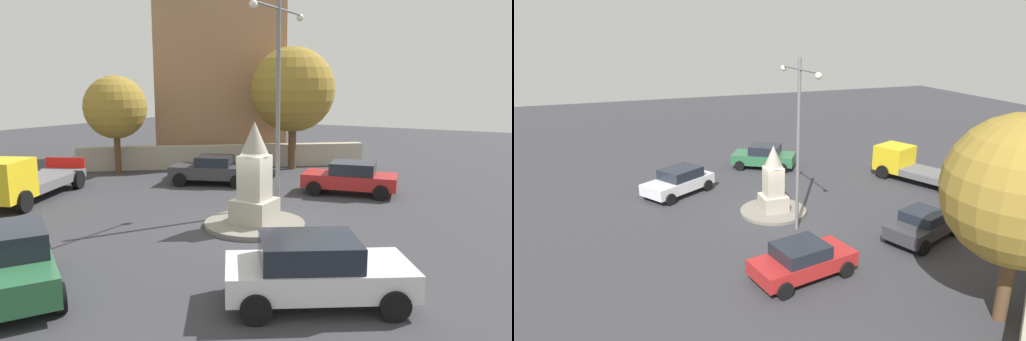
{
  "view_description": "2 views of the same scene",
  "coord_description": "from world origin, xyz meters",
  "views": [
    {
      "loc": [
        13.56,
        7.79,
        4.71
      ],
      "look_at": [
        0.8,
        0.51,
        2.08
      ],
      "focal_mm": 33.83,
      "sensor_mm": 36.0,
      "label": 1
    },
    {
      "loc": [
        -20.2,
        7.62,
        9.11
      ],
      "look_at": [
        0.72,
        -0.09,
        2.02
      ],
      "focal_mm": 32.13,
      "sensor_mm": 36.0,
      "label": 2
    }
  ],
  "objects": [
    {
      "name": "monument",
      "position": [
        0.0,
        0.0,
        1.64
      ],
      "size": [
        1.28,
        1.28,
        3.37
      ],
      "color": "#B2AA99",
      "rests_on": "traffic_island"
    },
    {
      "name": "stone_boundary_wall",
      "position": [
        -9.3,
        -7.33,
        0.64
      ],
      "size": [
        10.62,
        13.21,
        1.29
      ],
      "primitive_type": "cube",
      "rotation": [
        0.0,
        0.0,
        5.38
      ],
      "color": "#B2AA99",
      "rests_on": "ground"
    },
    {
      "name": "ground_plane",
      "position": [
        0.0,
        0.0,
        0.0
      ],
      "size": [
        80.0,
        80.0,
        0.0
      ],
      "primitive_type": "plane",
      "color": "#38383D"
    },
    {
      "name": "car_green_approaching",
      "position": [
        7.43,
        -2.15,
        0.8
      ],
      "size": [
        3.71,
        4.43,
        1.55
      ],
      "color": "#2D6B42",
      "rests_on": "ground"
    },
    {
      "name": "truck_yellow_near_island",
      "position": [
        1.98,
        -9.71,
        0.94
      ],
      "size": [
        6.19,
        4.14,
        1.95
      ],
      "color": "yellow",
      "rests_on": "ground"
    },
    {
      "name": "tree_near_wall",
      "position": [
        -4.92,
        -11.27,
        3.51
      ],
      "size": [
        3.31,
        3.31,
        5.18
      ],
      "color": "brown",
      "rests_on": "ground"
    },
    {
      "name": "tree_mid_cluster",
      "position": [
        -10.82,
        -3.78,
        4.41
      ],
      "size": [
        4.67,
        4.67,
        6.76
      ],
      "color": "brown",
      "rests_on": "ground"
    },
    {
      "name": "car_white_far_side",
      "position": [
        4.36,
        4.02,
        0.77
      ],
      "size": [
        3.68,
        4.34,
        1.48
      ],
      "color": "silver",
      "rests_on": "ground"
    },
    {
      "name": "corner_building",
      "position": [
        -12.86,
        -10.13,
        5.03
      ],
      "size": [
        9.61,
        9.9,
        10.07
      ],
      "primitive_type": "cube",
      "rotation": [
        0.0,
        0.0,
        5.38
      ],
      "color": "#A87A56",
      "rests_on": "ground"
    },
    {
      "name": "car_dark_grey_parked_right",
      "position": [
        -5.1,
        -5.23,
        0.7
      ],
      "size": [
        3.01,
        4.25,
        1.35
      ],
      "color": "#38383D",
      "rests_on": "ground"
    },
    {
      "name": "car_red_waiting",
      "position": [
        -6.26,
        1.19,
        0.73
      ],
      "size": [
        2.6,
        4.24,
        1.41
      ],
      "color": "#B22323",
      "rests_on": "ground"
    },
    {
      "name": "streetlamp",
      "position": [
        -2.27,
        -0.31,
        4.76
      ],
      "size": [
        3.88,
        0.28,
        7.84
      ],
      "color": "slate",
      "rests_on": "ground"
    },
    {
      "name": "traffic_island",
      "position": [
        0.0,
        0.0,
        0.08
      ],
      "size": [
        3.38,
        3.38,
        0.16
      ],
      "primitive_type": "cylinder",
      "color": "gray",
      "rests_on": "ground"
    }
  ]
}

